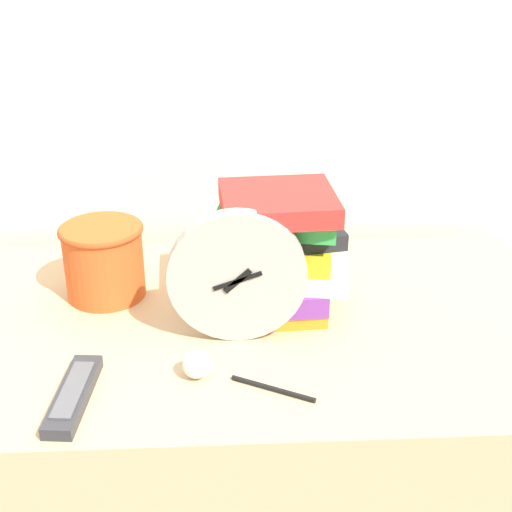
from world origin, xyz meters
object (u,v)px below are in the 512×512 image
Objects in this scene: basket at (101,259)px; tv_remote at (70,395)px; book_stack at (276,250)px; pen at (270,389)px; crumpled_paper_ball at (194,364)px; desk_clock at (234,277)px.

tv_remote is (-0.01, -0.33, -0.07)m from basket.
book_stack is 0.28m from pen.
crumpled_paper_ball is at bearing 159.69° from pen.
book_stack is at bearing -11.15° from basket.
basket reaches higher than crumpled_paper_ball.
crumpled_paper_ball reaches higher than pen.
basket is at bearing 122.88° from crumpled_paper_ball.
crumpled_paper_ball is at bearing 15.65° from tv_remote.
crumpled_paper_ball is (-0.07, -0.11, -0.10)m from desk_clock.
book_stack reaches higher than crumpled_paper_ball.
tv_remote is (-0.26, -0.17, -0.11)m from desk_clock.
desk_clock reaches higher than pen.
pen is at bearing -47.15° from basket.
basket is (-0.33, 0.06, -0.04)m from book_stack.
book_stack is 5.42× the size of crumpled_paper_ball.
book_stack is 1.61× the size of basket.
desk_clock is 1.84× the size of pen.
pen is at bearing -20.31° from crumpled_paper_ball.
crumpled_paper_ball is (0.18, -0.28, -0.05)m from basket.
basket is 0.34m from crumpled_paper_ball.
desk_clock is at bearing 107.50° from pen.
crumpled_paper_ball is (-0.15, -0.21, -0.09)m from book_stack.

